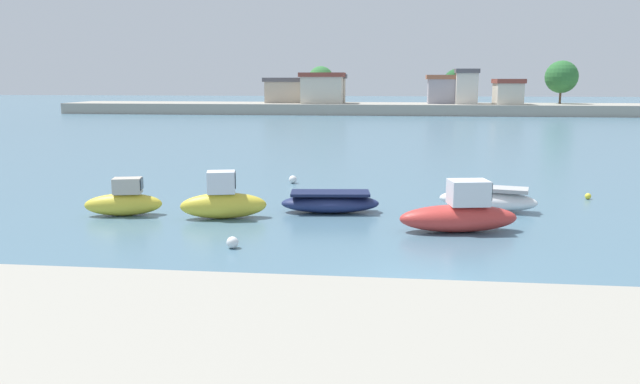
# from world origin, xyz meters

# --- Properties ---
(ground_plane) EXTENTS (400.00, 400.00, 0.00)m
(ground_plane) POSITION_xyz_m (0.00, 0.00, 0.00)
(ground_plane) COLOR slate
(moored_boat_0) EXTENTS (3.36, 1.74, 1.62)m
(moored_boat_0) POSITION_xyz_m (-12.26, 8.21, 0.61)
(moored_boat_0) COLOR yellow
(moored_boat_0) RESTS_ON ground
(moored_boat_1) EXTENTS (3.72, 1.89, 1.99)m
(moored_boat_1) POSITION_xyz_m (-7.92, 8.15, 0.72)
(moored_boat_1) COLOR yellow
(moored_boat_1) RESTS_ON ground
(moored_boat_2) EXTENTS (4.40, 2.01, 0.92)m
(moored_boat_2) POSITION_xyz_m (-3.60, 9.81, 0.44)
(moored_boat_2) COLOR navy
(moored_boat_2) RESTS_ON ground
(moored_boat_3) EXTENTS (4.69, 2.16, 1.98)m
(moored_boat_3) POSITION_xyz_m (1.64, 6.96, 0.71)
(moored_boat_3) COLOR #C63833
(moored_boat_3) RESTS_ON ground
(moored_boat_4) EXTENTS (4.41, 2.28, 1.07)m
(moored_boat_4) POSITION_xyz_m (3.27, 10.98, 0.51)
(moored_boat_4) COLOR white
(moored_boat_4) RESTS_ON ground
(mooring_buoy_0) EXTENTS (0.44, 0.44, 0.44)m
(mooring_buoy_0) POSITION_xyz_m (-6.41, 17.16, 0.22)
(mooring_buoy_0) COLOR white
(mooring_buoy_0) RESTS_ON ground
(mooring_buoy_2) EXTENTS (0.41, 0.41, 0.41)m
(mooring_buoy_2) POSITION_xyz_m (-6.38, 3.66, 0.21)
(mooring_buoy_2) COLOR white
(mooring_buoy_2) RESTS_ON ground
(mooring_buoy_3) EXTENTS (0.29, 0.29, 0.29)m
(mooring_buoy_3) POSITION_xyz_m (8.53, 14.20, 0.15)
(mooring_buoy_3) COLOR yellow
(mooring_buoy_3) RESTS_ON ground
(distant_shoreline) EXTENTS (112.81, 11.45, 8.77)m
(distant_shoreline) POSITION_xyz_m (1.20, 88.39, 2.09)
(distant_shoreline) COLOR #9E998C
(distant_shoreline) RESTS_ON ground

